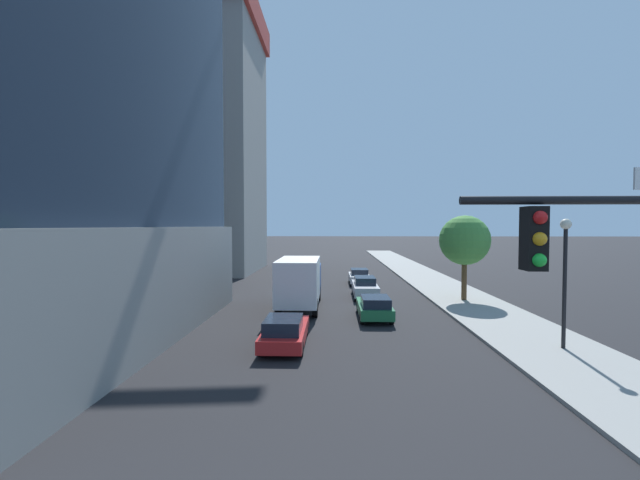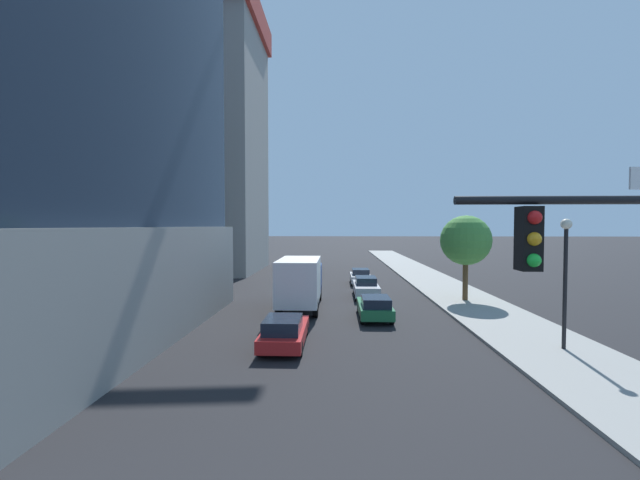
# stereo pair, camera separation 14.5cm
# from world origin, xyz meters

# --- Properties ---
(sidewalk) EXTENTS (4.90, 120.00, 0.15)m
(sidewalk) POSITION_xyz_m (8.88, 20.00, 0.07)
(sidewalk) COLOR gray
(sidewalk) RESTS_ON ground
(construction_building) EXTENTS (25.81, 14.44, 37.09)m
(construction_building) POSITION_xyz_m (-16.74, 43.23, 16.76)
(construction_building) COLOR #9E9B93
(construction_building) RESTS_ON ground
(street_lamp) EXTENTS (0.44, 0.44, 5.45)m
(street_lamp) POSITION_xyz_m (9.32, 13.78, 3.75)
(street_lamp) COLOR black
(street_lamp) RESTS_ON sidewalk
(street_tree) EXTENTS (3.45, 3.45, 5.88)m
(street_tree) POSITION_xyz_m (8.72, 24.77, 4.28)
(street_tree) COLOR brown
(street_tree) RESTS_ON sidewalk
(car_green) EXTENTS (1.81, 4.25, 1.36)m
(car_green) POSITION_xyz_m (1.96, 19.46, 0.69)
(car_green) COLOR #1E6638
(car_green) RESTS_ON ground
(car_silver) EXTENTS (1.76, 4.66, 1.51)m
(car_silver) POSITION_xyz_m (1.96, 26.40, 0.76)
(car_silver) COLOR #B7B7BC
(car_silver) RESTS_ON ground
(car_red) EXTENTS (1.82, 4.68, 1.38)m
(car_red) POSITION_xyz_m (-2.51, 14.16, 0.67)
(car_red) COLOR red
(car_red) RESTS_ON ground
(car_white) EXTENTS (1.78, 4.06, 1.39)m
(car_white) POSITION_xyz_m (1.96, 33.03, 0.71)
(car_white) COLOR silver
(car_white) RESTS_ON ground
(box_truck) EXTENTS (2.44, 7.57, 3.27)m
(box_truck) POSITION_xyz_m (-2.51, 22.03, 1.83)
(box_truck) COLOR #1E4799
(box_truck) RESTS_ON ground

